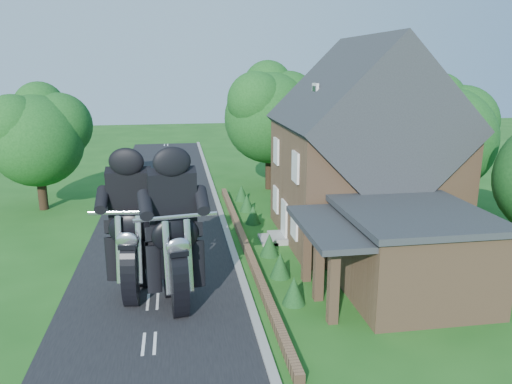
{
  "coord_description": "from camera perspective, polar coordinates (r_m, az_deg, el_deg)",
  "views": [
    {
      "loc": [
        1.12,
        -17.86,
        8.81
      ],
      "look_at": [
        4.88,
        5.37,
        2.8
      ],
      "focal_mm": 35.0,
      "sensor_mm": 36.0,
      "label": 1
    }
  ],
  "objects": [
    {
      "name": "shrub_f",
      "position": [
        33.18,
        -1.66,
        -0.09
      ],
      "size": [
        0.9,
        0.9,
        1.1
      ],
      "primitive_type": "cone",
      "color": "#123A17",
      "rests_on": "ground"
    },
    {
      "name": "ground",
      "position": [
        19.95,
        -11.72,
        -12.21
      ],
      "size": [
        120.0,
        120.0,
        0.0
      ],
      "primitive_type": "plane",
      "color": "#1A4F16",
      "rests_on": "ground"
    },
    {
      "name": "tree_behind_left",
      "position": [
        35.82,
        2.21,
        9.39
      ],
      "size": [
        6.94,
        6.4,
        9.16
      ],
      "color": "black",
      "rests_on": "ground"
    },
    {
      "name": "garden_wall",
      "position": [
        24.64,
        -1.2,
        -6.13
      ],
      "size": [
        0.3,
        22.0,
        0.4
      ],
      "primitive_type": "cube",
      "color": "brown",
      "rests_on": "ground"
    },
    {
      "name": "shrub_d",
      "position": [
        28.41,
        -0.33,
        -2.57
      ],
      "size": [
        0.9,
        0.9,
        1.1
      ],
      "primitive_type": "cone",
      "color": "#123A17",
      "rests_on": "ground"
    },
    {
      "name": "tree_far_road",
      "position": [
        33.19,
        -23.17,
        6.31
      ],
      "size": [
        6.08,
        5.6,
        7.84
      ],
      "color": "black",
      "rests_on": "ground"
    },
    {
      "name": "shrub_c",
      "position": [
        23.74,
        1.54,
        -6.04
      ],
      "size": [
        0.9,
        0.9,
        1.1
      ],
      "primitive_type": "cone",
      "color": "#123A17",
      "rests_on": "ground"
    },
    {
      "name": "kerb",
      "position": [
        20.05,
        -1.04,
        -11.55
      ],
      "size": [
        0.3,
        80.0,
        0.12
      ],
      "primitive_type": "cube",
      "color": "gray",
      "rests_on": "ground"
    },
    {
      "name": "road",
      "position": [
        19.94,
        -11.72,
        -12.18
      ],
      "size": [
        7.0,
        80.0,
        0.02
      ],
      "primitive_type": "cube",
      "color": "black",
      "rests_on": "ground"
    },
    {
      "name": "tree_house_right",
      "position": [
        30.91,
        21.2,
        6.64
      ],
      "size": [
        6.51,
        6.0,
        8.4
      ],
      "color": "black",
      "rests_on": "ground"
    },
    {
      "name": "motorcycle_lead",
      "position": [
        19.01,
        -9.09,
        -10.42
      ],
      "size": [
        0.79,
        2.02,
        1.83
      ],
      "primitive_type": null,
      "rotation": [
        0.0,
        0.0,
        3.3
      ],
      "color": "black",
      "rests_on": "ground"
    },
    {
      "name": "house",
      "position": [
        26.02,
        12.1,
        4.12
      ],
      "size": [
        9.54,
        8.64,
        10.24
      ],
      "color": "brown",
      "rests_on": "ground"
    },
    {
      "name": "motorcycle_follow",
      "position": [
        20.13,
        -13.67,
        -9.29
      ],
      "size": [
        0.71,
        1.95,
        1.77
      ],
      "primitive_type": null,
      "rotation": [
        0.0,
        0.0,
        3.02
      ],
      "color": "black",
      "rests_on": "ground"
    },
    {
      "name": "shrub_b",
      "position": [
        21.46,
        2.79,
        -8.33
      ],
      "size": [
        0.9,
        0.9,
        1.1
      ],
      "primitive_type": "cone",
      "color": "#123A17",
      "rests_on": "ground"
    },
    {
      "name": "tree_behind_house",
      "position": [
        36.52,
        11.97,
        9.97
      ],
      "size": [
        7.81,
        7.2,
        10.08
      ],
      "color": "black",
      "rests_on": "ground"
    },
    {
      "name": "shrub_a",
      "position": [
        19.24,
        4.35,
        -11.15
      ],
      "size": [
        0.9,
        0.9,
        1.1
      ],
      "primitive_type": "cone",
      "color": "#123A17",
      "rests_on": "ground"
    },
    {
      "name": "shrub_e",
      "position": [
        30.79,
        -1.05,
        -1.24
      ],
      "size": [
        0.9,
        0.9,
        1.1
      ],
      "primitive_type": "cone",
      "color": "#123A17",
      "rests_on": "ground"
    },
    {
      "name": "annex",
      "position": [
        20.43,
        16.93,
        -6.5
      ],
      "size": [
        7.05,
        5.94,
        3.44
      ],
      "color": "brown",
      "rests_on": "ground"
    }
  ]
}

